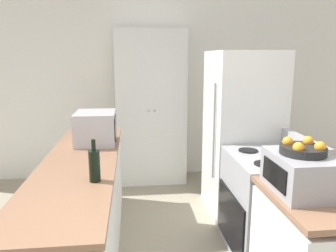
% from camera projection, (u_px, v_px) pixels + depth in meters
% --- Properties ---
extents(wall_back, '(7.00, 0.06, 2.60)m').
position_uv_depth(wall_back, '(156.00, 86.00, 4.68)').
color(wall_back, silver).
rests_on(wall_back, ground_plane).
extents(counter_left, '(0.60, 2.50, 0.89)m').
position_uv_depth(counter_left, '(82.00, 213.00, 2.76)').
color(counter_left, silver).
rests_on(counter_left, ground_plane).
extents(pantry_cabinet, '(0.93, 0.48, 2.07)m').
position_uv_depth(pantry_cabinet, '(151.00, 108.00, 4.46)').
color(pantry_cabinet, silver).
rests_on(pantry_cabinet, ground_plane).
extents(stove, '(0.66, 0.78, 1.05)m').
position_uv_depth(stove, '(267.00, 205.00, 2.85)').
color(stove, '#9E9EA3').
rests_on(stove, ground_plane).
extents(refrigerator, '(0.72, 0.78, 1.78)m').
position_uv_depth(refrigerator, '(241.00, 134.00, 3.56)').
color(refrigerator, white).
rests_on(refrigerator, ground_plane).
extents(microwave, '(0.38, 0.45, 0.31)m').
position_uv_depth(microwave, '(96.00, 128.00, 3.17)').
color(microwave, '#B2B2B7').
rests_on(microwave, counter_left).
extents(wine_bottle, '(0.08, 0.08, 0.29)m').
position_uv_depth(wine_bottle, '(94.00, 165.00, 2.20)').
color(wine_bottle, black).
rests_on(wine_bottle, counter_left).
extents(toaster_oven, '(0.35, 0.46, 0.24)m').
position_uv_depth(toaster_oven, '(301.00, 173.00, 2.03)').
color(toaster_oven, '#939399').
rests_on(toaster_oven, counter_right).
extents(fruit_bowl, '(0.28, 0.28, 0.10)m').
position_uv_depth(fruit_bowl, '(303.00, 149.00, 2.01)').
color(fruit_bowl, black).
rests_on(fruit_bowl, toaster_oven).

